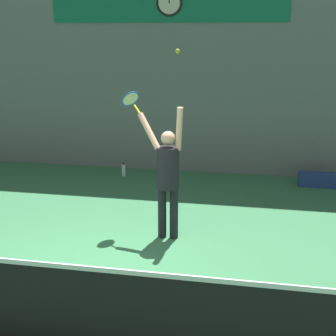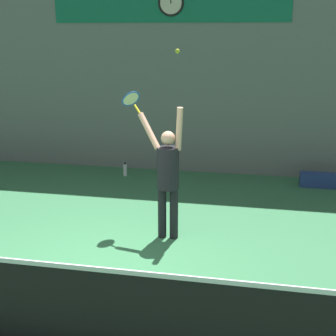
{
  "view_description": "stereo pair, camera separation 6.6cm",
  "coord_description": "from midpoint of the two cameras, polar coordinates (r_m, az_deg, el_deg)",
  "views": [
    {
      "loc": [
        1.93,
        -5.15,
        3.1
      ],
      "look_at": [
        0.7,
        1.48,
        1.13
      ],
      "focal_mm": 50.0,
      "sensor_mm": 36.0,
      "label": 1
    },
    {
      "loc": [
        2.0,
        -5.13,
        3.1
      ],
      "look_at": [
        0.7,
        1.48,
        1.13
      ],
      "focal_mm": 50.0,
      "sensor_mm": 36.0,
      "label": 2
    }
  ],
  "objects": [
    {
      "name": "court_net",
      "position": [
        5.01,
        -14.89,
        -15.65
      ],
      "size": [
        7.12,
        0.07,
        1.06
      ],
      "color": "#333333",
      "rests_on": "ground_plane"
    },
    {
      "name": "ground_plane",
      "position": [
        6.32,
        -9.3,
        -13.34
      ],
      "size": [
        18.0,
        18.0,
        0.0
      ],
      "primitive_type": "plane",
      "color": "#387A4C"
    },
    {
      "name": "back_wall",
      "position": [
        10.51,
        -0.27,
        13.01
      ],
      "size": [
        18.0,
        0.1,
        5.0
      ],
      "color": "slate",
      "rests_on": "ground_plane"
    },
    {
      "name": "tennis_racket",
      "position": [
        7.4,
        -4.8,
        8.29
      ],
      "size": [
        0.39,
        0.39,
        0.34
      ],
      "color": "yellow"
    },
    {
      "name": "scoreboard_clock",
      "position": [
        10.42,
        -0.04,
        19.49
      ],
      "size": [
        0.56,
        0.05,
        0.56
      ],
      "color": "beige"
    },
    {
      "name": "water_bottle",
      "position": [
        10.46,
        -5.61,
        -0.23
      ],
      "size": [
        0.08,
        0.08,
        0.31
      ],
      "color": "silver",
      "rests_on": "ground_plane"
    },
    {
      "name": "equipment_bag",
      "position": [
        10.19,
        17.56,
        -1.36
      ],
      "size": [
        0.77,
        0.25,
        0.29
      ],
      "color": "navy",
      "rests_on": "ground_plane"
    },
    {
      "name": "sponsor_banner",
      "position": [
        10.45,
        -0.35,
        19.48
      ],
      "size": [
        5.11,
        0.02,
        0.79
      ],
      "color": "#146B4C"
    },
    {
      "name": "tennis_ball",
      "position": [
        6.62,
        0.87,
        14.06
      ],
      "size": [
        0.06,
        0.06,
        0.06
      ],
      "color": "#CCDB2D"
    },
    {
      "name": "tennis_player",
      "position": [
        7.05,
        -0.31,
        -0.62
      ],
      "size": [
        0.79,
        0.5,
        2.06
      ],
      "color": "black",
      "rests_on": "ground_plane"
    }
  ]
}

